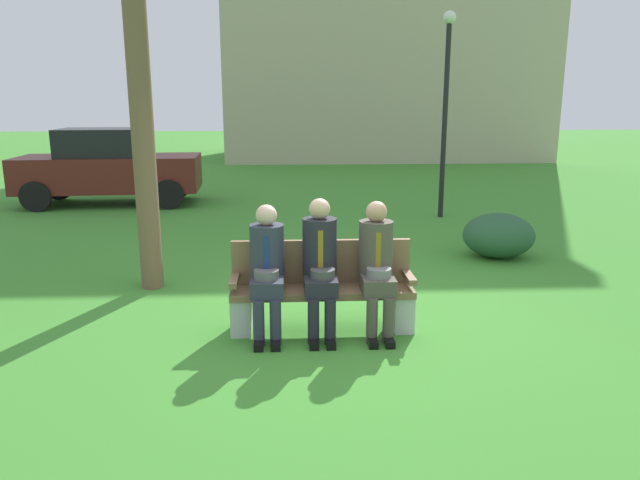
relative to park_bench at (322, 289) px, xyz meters
name	(u,v)px	position (x,y,z in m)	size (l,w,h in m)	color
ground_plane	(345,323)	(0.26, 0.12, -0.42)	(80.00, 80.00, 0.00)	#3E8B2E
park_bench	(322,289)	(0.00, 0.00, 0.00)	(1.83, 0.44, 0.90)	brown
seated_man_left	(267,264)	(-0.55, -0.13, 0.30)	(0.34, 0.72, 1.30)	#2D3342
seated_man_middle	(320,261)	(-0.02, -0.13, 0.33)	(0.34, 0.72, 1.36)	#23232D
seated_man_right	(377,262)	(0.54, -0.13, 0.32)	(0.34, 0.72, 1.32)	#4C473D
shrub_near_bench	(499,235)	(2.79, 2.69, -0.09)	(1.05, 0.97, 0.66)	#295635
parked_car_near	(108,167)	(-4.31, 7.71, 0.42)	(3.98, 1.88, 1.68)	#591E19
street_lamp	(446,96)	(2.73, 5.84, 1.95)	(0.24, 0.24, 3.91)	black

